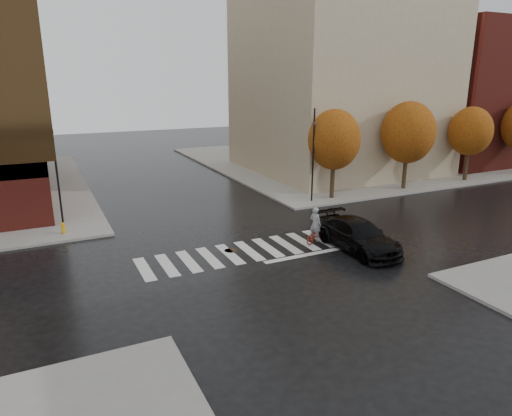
{
  "coord_description": "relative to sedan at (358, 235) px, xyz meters",
  "views": [
    {
      "loc": [
        -9.39,
        -19.88,
        8.77
      ],
      "look_at": [
        0.86,
        1.44,
        2.0
      ],
      "focal_mm": 32.0,
      "sensor_mm": 36.0,
      "label": 1
    }
  ],
  "objects": [
    {
      "name": "traffic_light_ne",
      "position": [
        2.89,
        9.04,
        3.04
      ],
      "size": [
        0.15,
        0.17,
        6.6
      ],
      "rotation": [
        0.0,
        0.0,
        3.21
      ],
      "color": "black",
      "rests_on": "sidewalk_ne"
    },
    {
      "name": "manhole",
      "position": [
        -6.1,
        2.75,
        -0.79
      ],
      "size": [
        0.85,
        0.85,
        0.01
      ],
      "primitive_type": "cylinder",
      "rotation": [
        0.0,
        0.0,
        0.32
      ],
      "color": "#422D17",
      "rests_on": "ground"
    },
    {
      "name": "tree_ne_a",
      "position": [
        4.76,
        9.2,
        3.66
      ],
      "size": [
        3.8,
        3.8,
        6.5
      ],
      "color": "#322616",
      "rests_on": "sidewalk_ne"
    },
    {
      "name": "building_ne_tan",
      "position": [
        11.76,
        18.8,
        8.35
      ],
      "size": [
        16.0,
        16.0,
        18.0
      ],
      "primitive_type": "cube",
      "color": "tan",
      "rests_on": "sidewalk_ne"
    },
    {
      "name": "cyclist",
      "position": [
        -1.38,
        1.87,
        -0.11
      ],
      "size": [
        1.88,
        1.26,
        2.03
      ],
      "rotation": [
        0.0,
        0.0,
        1.97
      ],
      "color": "maroon",
      "rests_on": "ground"
    },
    {
      "name": "sidewalk_ne",
      "position": [
        15.76,
        22.8,
        -0.72
      ],
      "size": [
        30.0,
        30.0,
        0.15
      ],
      "primitive_type": "cube",
      "color": "gray",
      "rests_on": "ground"
    },
    {
      "name": "traffic_light_nw",
      "position": [
        -13.79,
        10.78,
        3.11
      ],
      "size": [
        0.17,
        0.15,
        6.7
      ],
      "rotation": [
        0.0,
        0.0,
        -1.62
      ],
      "color": "black",
      "rests_on": "sidewalk_nw"
    },
    {
      "name": "sedan",
      "position": [
        0.0,
        0.0,
        0.0
      ],
      "size": [
        2.3,
        5.53,
        1.6
      ],
      "primitive_type": "imported",
      "rotation": [
        0.0,
        0.0,
        0.01
      ],
      "color": "black",
      "rests_on": "ground"
    },
    {
      "name": "tree_ne_b",
      "position": [
        11.76,
        9.2,
        3.82
      ],
      "size": [
        4.2,
        4.2,
        6.89
      ],
      "color": "#322616",
      "rests_on": "sidewalk_ne"
    },
    {
      "name": "fire_hydrant",
      "position": [
        -13.86,
        9.12,
        -0.29
      ],
      "size": [
        0.23,
        0.23,
        0.65
      ],
      "color": "#DC9C0C",
      "rests_on": "sidewalk_nw"
    },
    {
      "name": "crosswalk",
      "position": [
        -5.24,
        2.3,
        -0.79
      ],
      "size": [
        12.0,
        3.0,
        0.01
      ],
      "primitive_type": "cube",
      "color": "silver",
      "rests_on": "ground"
    },
    {
      "name": "tree_ne_c",
      "position": [
        18.76,
        9.2,
        3.58
      ],
      "size": [
        3.6,
        3.6,
        6.31
      ],
      "color": "#322616",
      "rests_on": "sidewalk_ne"
    },
    {
      "name": "building_ne_brick",
      "position": [
        27.76,
        17.8,
        6.35
      ],
      "size": [
        14.0,
        14.0,
        14.0
      ],
      "primitive_type": "cube",
      "color": "maroon",
      "rests_on": "sidewalk_ne"
    },
    {
      "name": "ground",
      "position": [
        -5.24,
        1.8,
        -0.8
      ],
      "size": [
        120.0,
        120.0,
        0.0
      ],
      "primitive_type": "plane",
      "color": "black",
      "rests_on": "ground"
    }
  ]
}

